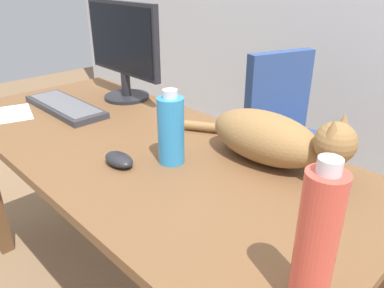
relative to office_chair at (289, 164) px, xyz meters
The scene contains 8 objects.
desk 0.87m from the office_chair, 98.22° to the right, with size 1.65×0.73×0.75m.
office_chair is the anchor object (origin of this frame).
monitor 0.97m from the office_chair, 132.95° to the right, with size 0.48×0.20×0.41m.
keyboard 1.09m from the office_chair, 124.85° to the right, with size 0.44×0.15×0.03m.
cat 0.80m from the office_chair, 65.54° to the right, with size 0.61×0.19×0.20m.
computer_mouse 1.02m from the office_chair, 90.92° to the right, with size 0.11×0.06×0.04m, color #232328.
water_bottle 0.95m from the office_chair, 84.76° to the right, with size 0.08×0.08×0.22m.
spray_bottle 1.29m from the office_chair, 57.86° to the right, with size 0.07×0.07×0.28m.
Camera 1 is at (0.96, -0.66, 1.28)m, focal length 34.85 mm.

